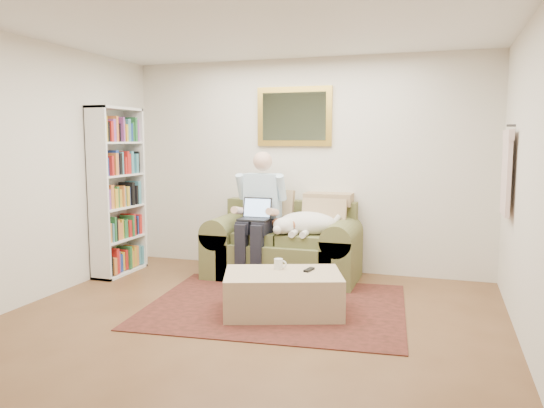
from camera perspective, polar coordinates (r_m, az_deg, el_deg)
The scene contains 12 objects.
room_shell at distance 4.52m, azimuth -3.07°, elevation 2.90°, with size 4.51×5.00×2.61m.
rug at distance 5.28m, azimuth 0.46°, elevation -10.86°, with size 2.45×1.96×0.01m, color black.
sofa at distance 6.28m, azimuth 1.22°, elevation -5.16°, with size 1.76×0.89×1.06m.
seated_man at distance 6.13m, azimuth -1.56°, elevation -1.31°, with size 0.58×0.83×1.48m, color #8CBCD8, non-canonical shape.
laptop at distance 6.06m, azimuth -1.78°, elevation -1.06°, with size 0.34×0.27×0.25m.
sleeping_dog at distance 6.04m, azimuth 3.86°, elevation -2.08°, with size 0.72×0.46×0.27m, color white, non-canonical shape.
ottoman at distance 5.01m, azimuth 1.17°, elevation -9.56°, with size 1.07×0.68×0.39m, color #D0BC8A.
coffee_mug at distance 5.09m, azimuth 0.69°, elevation -6.46°, with size 0.08×0.08×0.10m, color white.
tv_remote at distance 5.04m, azimuth 4.01°, elevation -7.07°, with size 0.05×0.15×0.02m, color black.
bookshelf at distance 6.63m, azimuth -16.28°, elevation 1.31°, with size 0.28×0.80×2.00m, color white, non-canonical shape.
wall_mirror at distance 6.58m, azimuth 2.40°, elevation 9.39°, with size 0.94×0.04×0.72m.
hanging_shirt at distance 5.50m, azimuth 23.93°, elevation 3.55°, with size 0.06×0.52×0.90m, color beige, non-canonical shape.
Camera 1 is at (1.61, -3.86, 1.62)m, focal length 35.00 mm.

